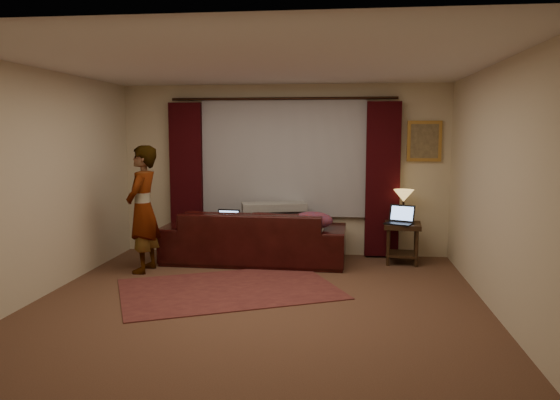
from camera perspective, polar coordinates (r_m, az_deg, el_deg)
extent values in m
cube|color=brown|center=(6.19, -2.26, -10.64)|extent=(5.00, 5.00, 0.01)
cube|color=silver|center=(5.94, -2.38, 14.04)|extent=(5.00, 5.00, 0.02)
cube|color=beige|center=(8.40, 0.36, 3.13)|extent=(5.00, 0.02, 2.60)
cube|color=beige|center=(3.50, -8.75, -2.55)|extent=(5.00, 0.02, 2.60)
cube|color=beige|center=(6.78, -23.67, 1.59)|extent=(0.02, 5.00, 2.60)
cube|color=beige|center=(6.06, 21.72, 1.09)|extent=(0.02, 5.00, 2.60)
cube|color=#9D9DA5|center=(8.33, 0.32, 4.48)|extent=(2.50, 0.05, 1.80)
cube|color=black|center=(8.60, -9.72, 2.32)|extent=(0.50, 0.14, 2.30)
cube|color=black|center=(8.27, 10.67, 2.11)|extent=(0.50, 0.14, 2.30)
cylinder|color=black|center=(8.28, 0.28, 10.55)|extent=(0.04, 0.04, 3.40)
cube|color=#B6853B|center=(8.38, 14.84, 5.97)|extent=(0.50, 0.04, 0.60)
imported|color=black|center=(7.93, -2.67, -2.72)|extent=(2.65, 1.20, 1.06)
cube|color=gray|center=(8.07, -0.64, 1.28)|extent=(1.01, 0.60, 0.11)
ellipsoid|color=brown|center=(7.62, 3.40, -2.21)|extent=(0.64, 0.53, 0.24)
cube|color=maroon|center=(6.68, -5.35, -9.23)|extent=(3.00, 2.59, 0.01)
cube|color=black|center=(8.07, 12.65, -4.43)|extent=(0.55, 0.55, 0.59)
imported|color=gray|center=(7.55, -14.14, -0.94)|extent=(0.52, 0.52, 1.71)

